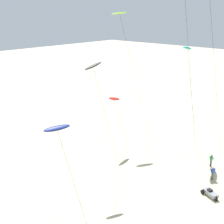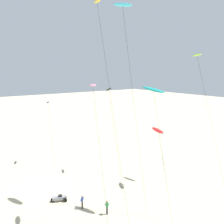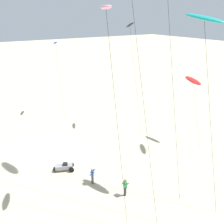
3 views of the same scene
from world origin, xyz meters
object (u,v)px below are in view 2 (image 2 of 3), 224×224
(kite_pink, at_px, (93,87))
(kite_black, at_px, (109,91))
(kite_red, at_px, (158,131))
(kite_lime, at_px, (197,57))
(kite_yellow, at_px, (98,5))
(kite_flyer_middle, at_px, (107,207))
(kite_teal, at_px, (154,90))
(kite_flyer_nearest, at_px, (82,201))
(kite_cyan, at_px, (123,6))
(kite_navy, at_px, (48,103))
(beach_buggy, at_px, (59,198))

(kite_pink, bearing_deg, kite_black, 137.61)
(kite_red, bearing_deg, kite_lime, 33.55)
(kite_yellow, bearing_deg, kite_lime, 76.22)
(kite_red, distance_m, kite_flyer_middle, 14.79)
(kite_teal, height_order, kite_flyer_middle, kite_teal)
(kite_red, distance_m, kite_teal, 11.52)
(kite_black, relative_size, kite_teal, 0.93)
(kite_flyer_nearest, bearing_deg, kite_black, 130.31)
(kite_red, relative_size, kite_flyer_middle, 4.77)
(kite_flyer_nearest, bearing_deg, kite_yellow, 101.95)
(kite_black, bearing_deg, kite_flyer_middle, -36.94)
(kite_cyan, height_order, kite_red, kite_cyan)
(kite_yellow, height_order, kite_flyer_middle, kite_yellow)
(kite_lime, height_order, kite_red, kite_lime)
(kite_navy, xyz_separation_m, kite_teal, (23.09, 2.67, 3.63))
(kite_pink, height_order, beach_buggy, kite_pink)
(kite_pink, xyz_separation_m, kite_flyer_middle, (0.47, 1.47, -13.85))
(kite_pink, bearing_deg, kite_flyer_nearest, -177.43)
(kite_black, height_order, kite_pink, kite_pink)
(kite_black, relative_size, kite_navy, 1.25)
(kite_flyer_nearest, bearing_deg, beach_buggy, -158.12)
(kite_red, bearing_deg, kite_navy, -150.22)
(kite_cyan, bearing_deg, kite_flyer_middle, -57.57)
(kite_navy, bearing_deg, kite_red, 29.78)
(kite_black, xyz_separation_m, kite_pink, (11.29, -10.30, 1.69))
(beach_buggy, bearing_deg, kite_navy, 159.41)
(kite_lime, bearing_deg, kite_flyer_nearest, -99.59)
(kite_flyer_nearest, relative_size, kite_flyer_middle, 1.00)
(kite_cyan, bearing_deg, kite_pink, -68.37)
(kite_black, bearing_deg, kite_lime, 29.30)
(kite_navy, xyz_separation_m, kite_red, (17.04, 9.75, -3.15))
(kite_navy, relative_size, kite_pink, 0.73)
(kite_yellow, distance_m, kite_pink, 10.06)
(kite_teal, bearing_deg, kite_pink, -107.01)
(kite_flyer_middle, bearing_deg, beach_buggy, -155.02)
(kite_cyan, relative_size, kite_pink, 1.63)
(kite_navy, height_order, kite_pink, kite_pink)
(kite_pink, distance_m, beach_buggy, 15.51)
(beach_buggy, bearing_deg, kite_black, 114.97)
(kite_black, relative_size, kite_flyer_middle, 8.23)
(kite_black, xyz_separation_m, kite_navy, (-9.69, -6.07, -2.48))
(kite_navy, bearing_deg, kite_black, 32.06)
(kite_yellow, bearing_deg, kite_flyer_middle, -19.73)
(kite_black, height_order, kite_lime, kite_lime)
(kite_cyan, relative_size, kite_red, 3.09)
(kite_flyer_middle, distance_m, beach_buggy, 6.94)
(kite_cyan, distance_m, kite_yellow, 3.21)
(kite_black, distance_m, kite_flyer_nearest, 18.28)
(kite_black, relative_size, kite_lime, 0.74)
(kite_yellow, relative_size, kite_navy, 2.25)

